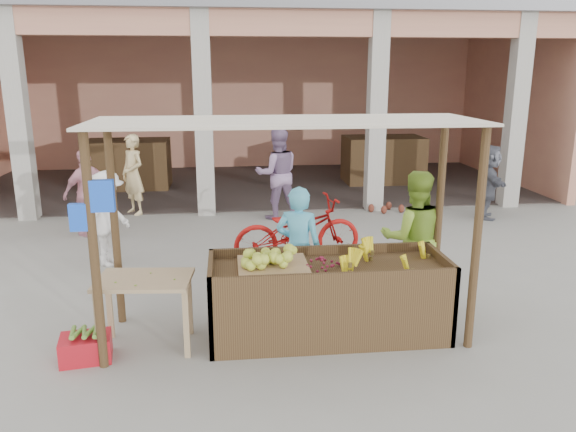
{
  "coord_description": "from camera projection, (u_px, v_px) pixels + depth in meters",
  "views": [
    {
      "loc": [
        -0.57,
        -5.68,
        2.88
      ],
      "look_at": [
        0.19,
        1.2,
        1.07
      ],
      "focal_mm": 35.0,
      "sensor_mm": 36.0,
      "label": 1
    }
  ],
  "objects": [
    {
      "name": "ground",
      "position": [
        283.0,
        336.0,
        6.26
      ],
      "size": [
        60.0,
        60.0,
        0.0
      ],
      "primitive_type": "plane",
      "color": "gray",
      "rests_on": "ground"
    },
    {
      "name": "market_building",
      "position": [
        249.0,
        77.0,
        14.16
      ],
      "size": [
        14.4,
        6.4,
        4.2
      ],
      "color": "tan",
      "rests_on": "ground"
    },
    {
      "name": "fruit_stall",
      "position": [
        328.0,
        301.0,
        6.21
      ],
      "size": [
        2.6,
        0.95,
        0.8
      ],
      "primitive_type": "cube",
      "color": "#4D381E",
      "rests_on": "ground"
    },
    {
      "name": "stall_awning",
      "position": [
        281.0,
        160.0,
        5.81
      ],
      "size": [
        4.09,
        1.35,
        2.39
      ],
      "color": "#4D381E",
      "rests_on": "ground"
    },
    {
      "name": "banana_heap",
      "position": [
        388.0,
        256.0,
        6.14
      ],
      "size": [
        1.15,
        0.63,
        0.21
      ],
      "primitive_type": null,
      "color": "yellow",
      "rests_on": "fruit_stall"
    },
    {
      "name": "melon_tray",
      "position": [
        273.0,
        261.0,
        6.03
      ],
      "size": [
        0.75,
        0.65,
        0.2
      ],
      "color": "#A17B53",
      "rests_on": "fruit_stall"
    },
    {
      "name": "berry_heap",
      "position": [
        321.0,
        262.0,
        6.04
      ],
      "size": [
        0.47,
        0.38,
        0.15
      ],
      "primitive_type": "ellipsoid",
      "color": "maroon",
      "rests_on": "fruit_stall"
    },
    {
      "name": "side_table",
      "position": [
        145.0,
        290.0,
        5.86
      ],
      "size": [
        1.02,
        0.73,
        0.78
      ],
      "rotation": [
        0.0,
        0.0,
        -0.09
      ],
      "color": "tan",
      "rests_on": "ground"
    },
    {
      "name": "papaya_pile",
      "position": [
        143.0,
        268.0,
        5.8
      ],
      "size": [
        0.75,
        0.43,
        0.21
      ],
      "primitive_type": null,
      "color": "#4C822A",
      "rests_on": "side_table"
    },
    {
      "name": "red_crate",
      "position": [
        86.0,
        348.0,
        5.72
      ],
      "size": [
        0.55,
        0.43,
        0.26
      ],
      "primitive_type": "cube",
      "rotation": [
        0.0,
        0.0,
        0.15
      ],
      "color": "#B0121D",
      "rests_on": "ground"
    },
    {
      "name": "plantain_bundle",
      "position": [
        84.0,
        333.0,
        5.68
      ],
      "size": [
        0.38,
        0.27,
        0.08
      ],
      "primitive_type": null,
      "color": "#5C8831",
      "rests_on": "red_crate"
    },
    {
      "name": "produce_sacks",
      "position": [
        387.0,
        196.0,
        11.62
      ],
      "size": [
        1.1,
        0.82,
        0.67
      ],
      "color": "maroon",
      "rests_on": "ground"
    },
    {
      "name": "vendor_blue",
      "position": [
        299.0,
        244.0,
        6.81
      ],
      "size": [
        0.73,
        0.63,
        1.65
      ],
      "primitive_type": "imported",
      "rotation": [
        0.0,
        0.0,
        2.8
      ],
      "color": "#52BEE3",
      "rests_on": "ground"
    },
    {
      "name": "vendor_green",
      "position": [
        414.0,
        235.0,
        6.96
      ],
      "size": [
        0.93,
        0.64,
        1.79
      ],
      "primitive_type": "imported",
      "rotation": [
        0.0,
        0.0,
        2.97
      ],
      "color": "#8AB233",
      "rests_on": "ground"
    },
    {
      "name": "motorcycle",
      "position": [
        298.0,
        230.0,
        8.47
      ],
      "size": [
        1.03,
        2.15,
        1.08
      ],
      "primitive_type": "imported",
      "rotation": [
        0.0,
        0.0,
        1.73
      ],
      "color": "#A00F0C",
      "rests_on": "ground"
    },
    {
      "name": "shopper_a",
      "position": [
        108.0,
        215.0,
        8.37
      ],
      "size": [
        0.86,
        1.12,
        1.56
      ],
      "primitive_type": "imported",
      "rotation": [
        0.0,
        0.0,
        1.15
      ],
      "color": "silver",
      "rests_on": "ground"
    },
    {
      "name": "shopper_b",
      "position": [
        88.0,
        190.0,
        9.89
      ],
      "size": [
        1.07,
        1.02,
        1.65
      ],
      "primitive_type": "imported",
      "rotation": [
        0.0,
        0.0,
        3.85
      ],
      "color": "pink",
      "rests_on": "ground"
    },
    {
      "name": "shopper_d",
      "position": [
        489.0,
        180.0,
        11.07
      ],
      "size": [
        0.97,
        1.54,
        1.55
      ],
      "primitive_type": "imported",
      "rotation": [
        0.0,
        0.0,
        1.28
      ],
      "color": "#4B4D57",
      "rests_on": "ground"
    },
    {
      "name": "shopper_e",
      "position": [
        133.0,
        173.0,
        11.35
      ],
      "size": [
        0.78,
        0.79,
        1.7
      ],
      "primitive_type": "imported",
      "rotation": [
        0.0,
        0.0,
        -0.83
      ],
      "color": "#F9DA95",
      "rests_on": "ground"
    },
    {
      "name": "shopper_f",
      "position": [
        277.0,
        169.0,
        11.0
      ],
      "size": [
        1.0,
        0.63,
        1.97
      ],
      "primitive_type": "imported",
      "rotation": [
        0.0,
        0.0,
        3.23
      ],
      "color": "gray",
      "rests_on": "ground"
    }
  ]
}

